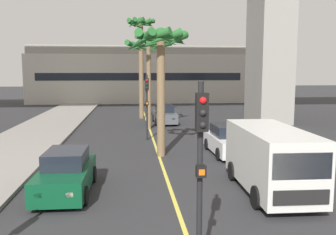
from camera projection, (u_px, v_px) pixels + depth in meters
name	position (u px, v px, depth m)	size (l,w,h in m)	color
lane_stripe_center	(152.00, 137.00, 24.30)	(0.14, 56.00, 0.01)	#DBCC4C
pier_building_backdrop	(140.00, 75.00, 52.77)	(30.77, 8.04, 7.91)	beige
car_queue_front	(228.00, 141.00, 19.28)	(1.89, 4.13, 1.56)	white
car_queue_second	(165.00, 115.00, 30.75)	(1.92, 4.14, 1.56)	#4C5156
car_queue_third	(66.00, 174.00, 13.11)	(1.88, 4.12, 1.56)	#0C4728
delivery_van	(270.00, 158.00, 13.09)	(2.27, 5.30, 2.36)	silver
traffic_light_median_near	(201.00, 155.00, 7.29)	(0.24, 0.37, 4.20)	black
traffic_light_median_far	(147.00, 98.00, 22.90)	(0.24, 0.37, 4.20)	black
palm_tree_near_median	(161.00, 53.00, 18.27)	(2.90, 2.89, 6.58)	brown
palm_tree_mid_median	(141.00, 40.00, 33.27)	(2.68, 2.71, 9.30)	brown
palm_tree_far_median	(149.00, 53.00, 27.24)	(3.67, 3.68, 6.83)	brown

